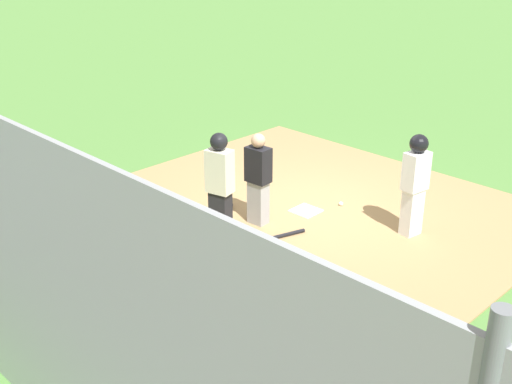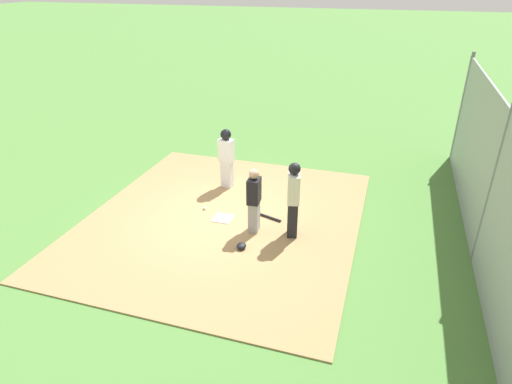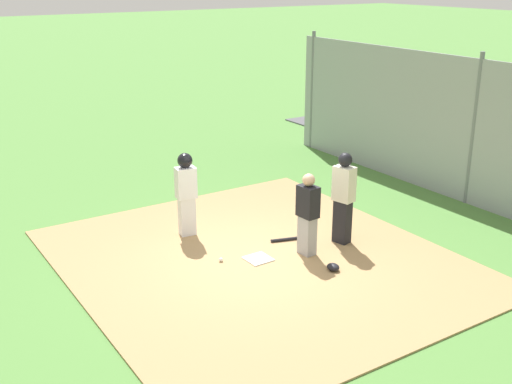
% 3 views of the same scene
% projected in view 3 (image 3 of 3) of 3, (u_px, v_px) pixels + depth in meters
% --- Properties ---
extents(ground_plane, '(140.00, 140.00, 0.00)m').
position_uv_depth(ground_plane, '(258.00, 261.00, 11.40)').
color(ground_plane, '#51843D').
extents(dirt_infield, '(7.20, 6.40, 0.03)m').
position_uv_depth(dirt_infield, '(258.00, 260.00, 11.40)').
color(dirt_infield, '#A88456').
rests_on(dirt_infield, ground_plane).
extents(home_plate, '(0.45, 0.45, 0.02)m').
position_uv_depth(home_plate, '(258.00, 259.00, 11.39)').
color(home_plate, white).
rests_on(home_plate, dirt_infield).
extents(catcher, '(0.40, 0.29, 1.54)m').
position_uv_depth(catcher, '(308.00, 213.00, 11.37)').
color(catcher, '#9E9EA3').
rests_on(catcher, dirt_infield).
extents(umpire, '(0.43, 0.34, 1.77)m').
position_uv_depth(umpire, '(343.00, 196.00, 11.82)').
color(umpire, black).
rests_on(umpire, dirt_infield).
extents(runner, '(0.31, 0.41, 1.66)m').
position_uv_depth(runner, '(186.00, 189.00, 12.17)').
color(runner, silver).
rests_on(runner, dirt_infield).
extents(baseball_bat, '(0.30, 0.79, 0.06)m').
position_uv_depth(baseball_bat, '(291.00, 239.00, 12.19)').
color(baseball_bat, black).
rests_on(baseball_bat, dirt_infield).
extents(catcher_mask, '(0.24, 0.20, 0.12)m').
position_uv_depth(catcher_mask, '(333.00, 267.00, 10.96)').
color(catcher_mask, black).
rests_on(catcher_mask, dirt_infield).
extents(baseball, '(0.07, 0.07, 0.07)m').
position_uv_depth(baseball, '(221.00, 260.00, 11.29)').
color(baseball, white).
rests_on(baseball, dirt_infield).
extents(backstop_fence, '(12.00, 0.10, 3.35)m').
position_uv_depth(backstop_fence, '(473.00, 133.00, 13.74)').
color(backstop_fence, '#93999E').
rests_on(backstop_fence, ground_plane).
extents(parked_car_red, '(4.42, 2.39, 1.28)m').
position_uv_depth(parked_car_red, '(404.00, 108.00, 21.09)').
color(parked_car_red, maroon).
rests_on(parked_car_red, parking_lot).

